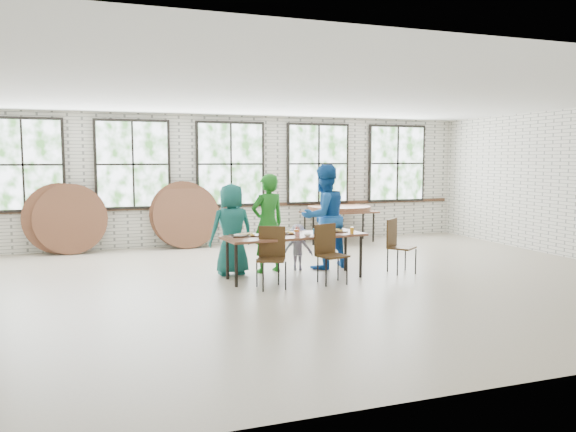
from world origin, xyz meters
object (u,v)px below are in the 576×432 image
dining_table (295,238)px  chair_near_right (329,248)px  chair_near_left (272,252)px  storage_table (339,214)px

dining_table → chair_near_right: size_ratio=2.60×
chair_near_left → chair_near_right: size_ratio=1.00×
dining_table → storage_table: size_ratio=1.36×
chair_near_left → chair_near_right: same height
chair_near_left → storage_table: chair_near_left is taller
chair_near_left → storage_table: size_ratio=0.52×
dining_table → storage_table: 4.29m
dining_table → storage_table: bearing=49.8°
dining_table → chair_near_left: bearing=-144.8°
chair_near_left → storage_table: (2.99, 4.02, 0.13)m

